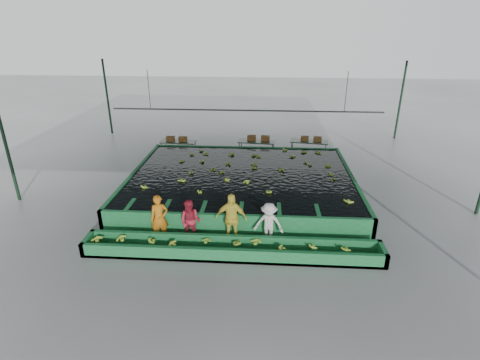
# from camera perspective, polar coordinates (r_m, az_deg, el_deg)

# --- Properties ---
(ground) EXTENTS (80.00, 80.00, 0.00)m
(ground) POSITION_cam_1_polar(r_m,az_deg,el_deg) (15.90, -0.12, -4.02)
(ground) COLOR gray
(ground) RESTS_ON ground
(shed_roof) EXTENTS (20.00, 22.00, 0.04)m
(shed_roof) POSITION_cam_1_polar(r_m,az_deg,el_deg) (14.34, -0.14, 14.07)
(shed_roof) COLOR gray
(shed_roof) RESTS_ON shed_posts
(shed_posts) EXTENTS (20.00, 22.00, 5.00)m
(shed_posts) POSITION_cam_1_polar(r_m,az_deg,el_deg) (14.94, -0.13, 4.55)
(shed_posts) COLOR black
(shed_posts) RESTS_ON ground
(flotation_tank) EXTENTS (10.00, 8.00, 0.90)m
(flotation_tank) POSITION_cam_1_polar(r_m,az_deg,el_deg) (17.07, 0.23, -0.39)
(flotation_tank) COLOR #1B6C36
(flotation_tank) RESTS_ON ground
(tank_water) EXTENTS (9.70, 7.70, 0.00)m
(tank_water) POSITION_cam_1_polar(r_m,az_deg,el_deg) (16.91, 0.23, 0.85)
(tank_water) COLOR black
(tank_water) RESTS_ON flotation_tank
(sorting_trough) EXTENTS (10.00, 1.00, 0.50)m
(sorting_trough) POSITION_cam_1_polar(r_m,az_deg,el_deg) (12.67, -1.27, -10.40)
(sorting_trough) COLOR #1B6C36
(sorting_trough) RESTS_ON ground
(cableway_rail) EXTENTS (0.08, 0.08, 14.00)m
(cableway_rail) POSITION_cam_1_polar(r_m,az_deg,el_deg) (19.62, 0.90, 10.56)
(cableway_rail) COLOR #59605B
(cableway_rail) RESTS_ON shed_roof
(rail_hanger_left) EXTENTS (0.04, 0.04, 2.00)m
(rail_hanger_left) POSITION_cam_1_polar(r_m,az_deg,el_deg) (20.31, -13.71, 13.23)
(rail_hanger_left) COLOR #59605B
(rail_hanger_left) RESTS_ON shed_roof
(rail_hanger_right) EXTENTS (0.04, 0.04, 2.00)m
(rail_hanger_right) POSITION_cam_1_polar(r_m,az_deg,el_deg) (19.82, 15.89, 12.78)
(rail_hanger_right) COLOR #59605B
(rail_hanger_right) RESTS_ON shed_roof
(worker_a) EXTENTS (0.72, 0.58, 1.72)m
(worker_a) POSITION_cam_1_polar(r_m,az_deg,el_deg) (13.49, -12.18, -5.73)
(worker_a) COLOR #CD6D13
(worker_a) RESTS_ON ground
(worker_b) EXTENTS (0.85, 0.71, 1.58)m
(worker_b) POSITION_cam_1_polar(r_m,az_deg,el_deg) (13.27, -7.55, -6.23)
(worker_b) COLOR #B42335
(worker_b) RESTS_ON ground
(worker_c) EXTENTS (1.13, 0.53, 1.89)m
(worker_c) POSITION_cam_1_polar(r_m,az_deg,el_deg) (13.00, -1.36, -5.90)
(worker_c) COLOR yellow
(worker_c) RESTS_ON ground
(worker_d) EXTENTS (1.08, 0.71, 1.56)m
(worker_d) POSITION_cam_1_polar(r_m,az_deg,el_deg) (13.04, 4.39, -6.69)
(worker_d) COLOR silver
(worker_d) RESTS_ON ground
(packing_table_left) EXTENTS (2.04, 0.92, 0.91)m
(packing_table_left) POSITION_cam_1_polar(r_m,az_deg,el_deg) (21.98, -9.32, 4.74)
(packing_table_left) COLOR #59605B
(packing_table_left) RESTS_ON ground
(packing_table_mid) EXTENTS (2.16, 1.04, 0.95)m
(packing_table_mid) POSITION_cam_1_polar(r_m,az_deg,el_deg) (21.61, 2.52, 4.77)
(packing_table_mid) COLOR #59605B
(packing_table_mid) RESTS_ON ground
(packing_table_right) EXTENTS (2.21, 1.17, 0.96)m
(packing_table_right) POSITION_cam_1_polar(r_m,az_deg,el_deg) (21.94, 10.41, 4.70)
(packing_table_right) COLOR #59605B
(packing_table_right) RESTS_ON ground
(box_stack_left) EXTENTS (1.19, 0.34, 0.25)m
(box_stack_left) POSITION_cam_1_polar(r_m,az_deg,el_deg) (21.87, -9.61, 5.89)
(box_stack_left) COLOR brown
(box_stack_left) RESTS_ON packing_table_left
(box_stack_mid) EXTENTS (1.28, 0.39, 0.27)m
(box_stack_mid) POSITION_cam_1_polar(r_m,az_deg,el_deg) (21.55, 2.82, 6.04)
(box_stack_mid) COLOR brown
(box_stack_mid) RESTS_ON packing_table_mid
(box_stack_right) EXTENTS (1.19, 0.43, 0.25)m
(box_stack_right) POSITION_cam_1_polar(r_m,az_deg,el_deg) (21.79, 10.76, 5.87)
(box_stack_right) COLOR brown
(box_stack_right) RESTS_ON packing_table_right
(floating_bananas) EXTENTS (8.53, 5.81, 0.12)m
(floating_bananas) POSITION_cam_1_polar(r_m,az_deg,el_deg) (17.65, 0.39, 1.83)
(floating_bananas) COLOR #8EB42E
(floating_bananas) RESTS_ON tank_water
(trough_bananas) EXTENTS (9.30, 0.62, 0.12)m
(trough_bananas) POSITION_cam_1_polar(r_m,az_deg,el_deg) (12.59, -1.27, -9.83)
(trough_bananas) COLOR #8EB42E
(trough_bananas) RESTS_ON sorting_trough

